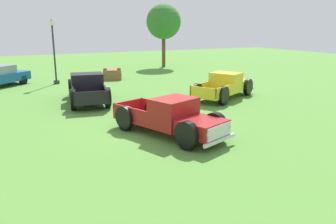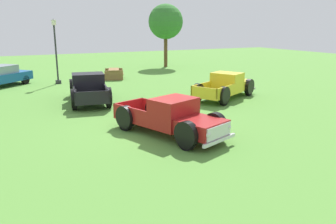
% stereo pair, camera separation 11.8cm
% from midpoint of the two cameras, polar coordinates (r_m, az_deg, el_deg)
% --- Properties ---
extents(ground_plane, '(80.00, 80.00, 0.00)m').
position_cam_midpoint_polar(ground_plane, '(14.14, -2.34, -2.74)').
color(ground_plane, '#548C38').
extents(pickup_truck_foreground, '(3.27, 5.14, 1.48)m').
position_cam_midpoint_polar(pickup_truck_foreground, '(12.93, 1.38, -1.10)').
color(pickup_truck_foreground, maroon).
rests_on(pickup_truck_foreground, ground_plane).
extents(pickup_truck_behind_left, '(5.06, 3.71, 1.47)m').
position_cam_midpoint_polar(pickup_truck_behind_left, '(20.32, 10.02, 4.33)').
color(pickup_truck_behind_left, yellow).
rests_on(pickup_truck_behind_left, ground_plane).
extents(pickup_truck_behind_right, '(2.69, 5.31, 1.55)m').
position_cam_midpoint_polar(pickup_truck_behind_right, '(19.67, -12.94, 3.97)').
color(pickup_truck_behind_right, black).
rests_on(pickup_truck_behind_right, ground_plane).
extents(lamp_post_near, '(0.36, 0.36, 4.57)m').
position_cam_midpoint_polar(lamp_post_near, '(25.98, -18.05, 9.74)').
color(lamp_post_near, '#2D2D33').
rests_on(lamp_post_near, ground_plane).
extents(picnic_table, '(1.95, 2.16, 0.78)m').
position_cam_midpoint_polar(picnic_table, '(27.52, -8.89, 6.50)').
color(picnic_table, olive).
rests_on(picnic_table, ground_plane).
extents(oak_tree_east, '(3.43, 3.43, 6.19)m').
position_cam_midpoint_polar(oak_tree_east, '(35.05, -0.30, 14.78)').
color(oak_tree_east, brown).
rests_on(oak_tree_east, ground_plane).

